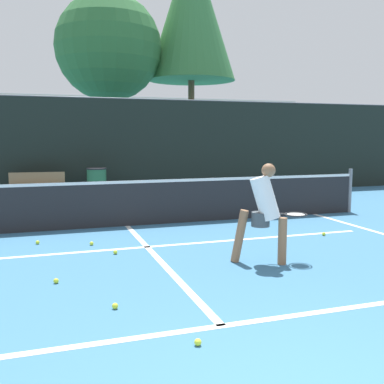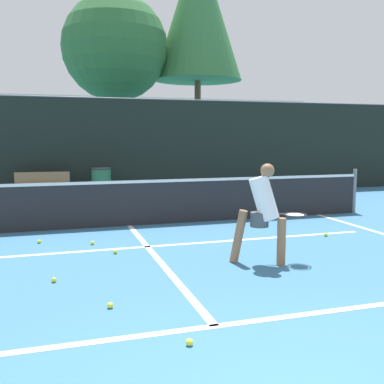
% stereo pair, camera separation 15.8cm
% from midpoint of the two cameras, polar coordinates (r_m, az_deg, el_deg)
% --- Properties ---
extents(court_baseline_near, '(11.00, 0.10, 0.01)m').
position_cam_midpoint_polar(court_baseline_near, '(4.61, 3.95, -16.63)').
color(court_baseline_near, white).
rests_on(court_baseline_near, ground).
extents(court_service_line, '(8.25, 0.10, 0.01)m').
position_cam_midpoint_polar(court_service_line, '(7.66, -5.10, -6.93)').
color(court_service_line, white).
rests_on(court_service_line, ground).
extents(court_center_mark, '(0.10, 5.24, 0.01)m').
position_cam_midpoint_polar(court_center_mark, '(6.98, -3.85, -8.32)').
color(court_center_mark, white).
rests_on(court_center_mark, ground).
extents(net, '(11.09, 0.09, 1.07)m').
position_cam_midpoint_polar(net, '(9.39, -7.53, -1.20)').
color(net, slate).
rests_on(net, ground).
extents(fence_back, '(24.00, 0.06, 3.02)m').
position_cam_midpoint_polar(fence_back, '(13.91, -10.79, 5.51)').
color(fence_back, black).
rests_on(fence_back, ground).
extents(player_practicing, '(1.19, 0.55, 1.48)m').
position_cam_midpoint_polar(player_practicing, '(6.59, 9.71, -2.21)').
color(player_practicing, '#8C6042').
rests_on(player_practicing, ground).
extents(tennis_ball_scattered_0, '(0.07, 0.07, 0.07)m').
position_cam_midpoint_polar(tennis_ball_scattered_0, '(8.28, -18.32, -5.99)').
color(tennis_ball_scattered_0, '#D1E033').
rests_on(tennis_ball_scattered_0, ground).
extents(tennis_ball_scattered_1, '(0.07, 0.07, 0.07)m').
position_cam_midpoint_polar(tennis_ball_scattered_1, '(7.28, -9.12, -7.50)').
color(tennis_ball_scattered_1, '#D1E033').
rests_on(tennis_ball_scattered_1, ground).
extents(tennis_ball_scattered_2, '(0.07, 0.07, 0.07)m').
position_cam_midpoint_polar(tennis_ball_scattered_2, '(6.07, -16.40, -10.66)').
color(tennis_ball_scattered_2, '#D1E033').
rests_on(tennis_ball_scattered_2, ground).
extents(tennis_ball_scattered_3, '(0.07, 0.07, 0.07)m').
position_cam_midpoint_polar(tennis_ball_scattered_3, '(4.21, 0.80, -18.54)').
color(tennis_ball_scattered_3, '#D1E033').
rests_on(tennis_ball_scattered_3, ground).
extents(tennis_ball_scattered_4, '(0.07, 0.07, 0.07)m').
position_cam_midpoint_polar(tennis_ball_scattered_4, '(7.94, -11.98, -6.34)').
color(tennis_ball_scattered_4, '#D1E033').
rests_on(tennis_ball_scattered_4, ground).
extents(tennis_ball_scattered_8, '(0.07, 0.07, 0.07)m').
position_cam_midpoint_polar(tennis_ball_scattered_8, '(5.08, -9.45, -14.01)').
color(tennis_ball_scattered_8, '#D1E033').
rests_on(tennis_ball_scattered_8, ground).
extents(tennis_ball_scattered_9, '(0.07, 0.07, 0.07)m').
position_cam_midpoint_polar(tennis_ball_scattered_9, '(8.80, 17.12, -5.19)').
color(tennis_ball_scattered_9, '#D1E033').
rests_on(tennis_ball_scattered_9, ground).
extents(courtside_bench, '(1.52, 0.50, 0.86)m').
position_cam_midpoint_polar(courtside_bench, '(13.20, -18.16, 0.68)').
color(courtside_bench, olive).
rests_on(courtside_bench, ground).
extents(trash_bin, '(0.58, 0.58, 0.96)m').
position_cam_midpoint_polar(trash_bin, '(13.18, -11.09, 0.97)').
color(trash_bin, '#28603D').
rests_on(trash_bin, ground).
extents(parked_car, '(1.78, 4.66, 1.42)m').
position_cam_midpoint_polar(parked_car, '(17.83, 1.48, 3.04)').
color(parked_car, navy).
rests_on(parked_car, ground).
extents(tree_west, '(3.88, 3.88, 10.34)m').
position_cam_midpoint_polar(tree_west, '(21.06, 0.97, 22.08)').
color(tree_west, brown).
rests_on(tree_west, ground).
extents(tree_mid, '(4.37, 4.37, 7.68)m').
position_cam_midpoint_polar(tree_mid, '(19.75, -9.51, 17.58)').
color(tree_mid, brown).
rests_on(tree_mid, ground).
extents(building_far, '(36.00, 2.40, 4.68)m').
position_cam_midpoint_polar(building_far, '(33.76, -14.58, 7.67)').
color(building_far, beige).
rests_on(building_far, ground).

